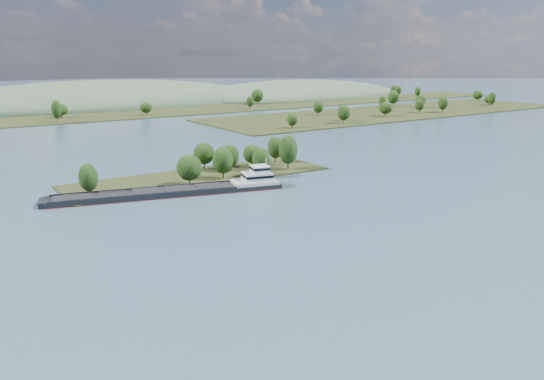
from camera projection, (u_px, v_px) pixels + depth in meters
ground at (293, 217)px, 152.30m from camera, size 1800.00×1800.00×0.00m
tree_island at (217, 166)px, 201.87m from camera, size 100.00×31.90×15.01m
right_bank at (397, 111)px, 421.32m from camera, size 320.00×90.00×15.21m
back_shoreline at (77, 117)px, 382.78m from camera, size 900.00×60.00×16.23m
hill_east at (298, 97)px, 573.88m from camera, size 260.00×140.00×36.00m
hill_west at (105, 104)px, 490.70m from camera, size 320.00×160.00×44.00m
cargo_barge at (184, 190)px, 177.38m from camera, size 78.30×28.49×10.61m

